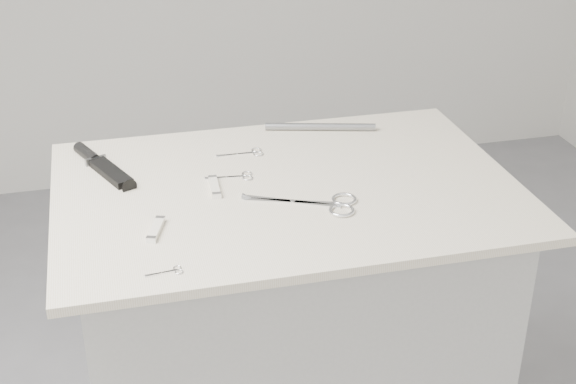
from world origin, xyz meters
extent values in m
cube|color=#B3B3B0|center=(0.00, 0.00, 0.45)|extent=(0.90, 0.60, 0.90)
cube|color=beige|center=(0.00, 0.00, 0.91)|extent=(1.00, 0.70, 0.02)
cube|color=white|center=(-0.01, -0.08, 0.92)|extent=(0.20, 0.11, 0.00)
cylinder|color=white|center=(-0.01, -0.08, 0.92)|extent=(0.01, 0.01, 0.01)
torus|color=white|center=(0.10, -0.10, 0.92)|extent=(0.05, 0.05, 0.01)
torus|color=white|center=(0.08, -0.14, 0.92)|extent=(0.05, 0.05, 0.01)
cube|color=white|center=(-0.12, 0.07, 0.92)|extent=(0.09, 0.02, 0.00)
cylinder|color=white|center=(-0.12, 0.07, 0.92)|extent=(0.01, 0.01, 0.00)
torus|color=white|center=(-0.07, 0.07, 0.92)|extent=(0.02, 0.02, 0.00)
torus|color=white|center=(-0.08, 0.05, 0.92)|extent=(0.02, 0.02, 0.00)
cube|color=white|center=(-0.08, 0.18, 0.92)|extent=(0.10, 0.02, 0.00)
cylinder|color=white|center=(-0.08, 0.18, 0.92)|extent=(0.01, 0.01, 0.00)
torus|color=white|center=(-0.03, 0.20, 0.92)|extent=(0.03, 0.03, 0.00)
torus|color=white|center=(-0.03, 0.17, 0.92)|extent=(0.03, 0.03, 0.00)
cube|color=white|center=(-0.30, -0.29, 0.92)|extent=(0.06, 0.02, 0.00)
cylinder|color=white|center=(-0.30, -0.29, 0.92)|extent=(0.00, 0.00, 0.00)
torus|color=white|center=(-0.27, -0.28, 0.92)|extent=(0.02, 0.02, 0.00)
torus|color=white|center=(-0.27, -0.29, 0.92)|extent=(0.02, 0.02, 0.00)
cube|color=black|center=(-0.37, 0.14, 0.93)|extent=(0.10, 0.16, 0.02)
cube|color=gray|center=(-0.40, 0.21, 0.93)|extent=(0.06, 0.03, 0.02)
cylinder|color=black|center=(-0.42, 0.26, 0.93)|extent=(0.07, 0.10, 0.03)
cube|color=white|center=(-0.30, -0.13, 0.93)|extent=(0.04, 0.09, 0.01)
cube|color=white|center=(-0.28, -0.10, 0.93)|extent=(0.02, 0.02, 0.01)
cube|color=white|center=(-0.31, -0.17, 0.93)|extent=(0.02, 0.02, 0.01)
cube|color=white|center=(-0.16, 0.02, 0.93)|extent=(0.02, 0.09, 0.01)
cube|color=white|center=(-0.15, 0.06, 0.93)|extent=(0.02, 0.01, 0.01)
cube|color=white|center=(-0.16, -0.02, 0.93)|extent=(0.02, 0.01, 0.01)
cylinder|color=gray|center=(0.16, 0.28, 0.93)|extent=(0.27, 0.09, 0.02)
camera|label=1|loc=(-0.37, -1.51, 1.71)|focal=50.00mm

